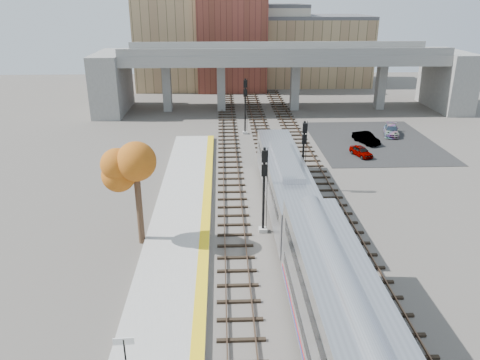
# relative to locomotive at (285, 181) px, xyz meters

# --- Properties ---
(ground) EXTENTS (160.00, 160.00, 0.00)m
(ground) POSITION_rel_locomotive_xyz_m (-1.00, -10.11, -2.28)
(ground) COLOR #47423D
(ground) RESTS_ON ground
(platform) EXTENTS (4.50, 60.00, 0.35)m
(platform) POSITION_rel_locomotive_xyz_m (-8.25, -10.11, -2.10)
(platform) COLOR #9E9E99
(platform) RESTS_ON ground
(yellow_strip) EXTENTS (0.70, 60.00, 0.01)m
(yellow_strip) POSITION_rel_locomotive_xyz_m (-6.35, -10.11, -1.92)
(yellow_strip) COLOR yellow
(yellow_strip) RESTS_ON platform
(tracks) EXTENTS (10.70, 95.00, 0.25)m
(tracks) POSITION_rel_locomotive_xyz_m (-0.07, 2.39, -2.20)
(tracks) COLOR black
(tracks) RESTS_ON ground
(overpass) EXTENTS (54.00, 12.00, 9.50)m
(overpass) POSITION_rel_locomotive_xyz_m (3.92, 34.89, 3.53)
(overpass) COLOR slate
(overpass) RESTS_ON ground
(buildings_far) EXTENTS (43.00, 21.00, 20.60)m
(buildings_far) POSITION_rel_locomotive_xyz_m (0.26, 56.46, 5.60)
(buildings_far) COLOR tan
(buildings_far) RESTS_ON ground
(parking_lot) EXTENTS (14.00, 18.00, 0.04)m
(parking_lot) POSITION_rel_locomotive_xyz_m (13.00, 17.89, -2.26)
(parking_lot) COLOR black
(parking_lot) RESTS_ON ground
(locomotive) EXTENTS (3.02, 19.05, 4.10)m
(locomotive) POSITION_rel_locomotive_xyz_m (0.00, 0.00, 0.00)
(locomotive) COLOR #A8AAB2
(locomotive) RESTS_ON ground
(signal_mast_near) EXTENTS (0.60, 0.64, 6.50)m
(signal_mast_near) POSITION_rel_locomotive_xyz_m (-2.10, -4.27, 0.84)
(signal_mast_near) COLOR #9E9E99
(signal_mast_near) RESTS_ON ground
(signal_mast_mid) EXTENTS (0.60, 0.64, 6.33)m
(signal_mast_mid) POSITION_rel_locomotive_xyz_m (2.00, 3.42, 0.72)
(signal_mast_mid) COLOR #9E9E99
(signal_mast_mid) RESTS_ON ground
(signal_mast_far) EXTENTS (0.60, 0.64, 6.86)m
(signal_mast_far) POSITION_rel_locomotive_xyz_m (-2.10, 21.73, 1.09)
(signal_mast_far) COLOR #9E9E99
(signal_mast_far) RESTS_ON ground
(station_sign) EXTENTS (0.90, 0.10, 2.27)m
(station_sign) POSITION_rel_locomotive_xyz_m (-9.36, -18.46, -0.30)
(station_sign) COLOR black
(station_sign) RESTS_ON platform
(tree) EXTENTS (3.60, 3.60, 7.25)m
(tree) POSITION_rel_locomotive_xyz_m (-10.74, -5.42, 3.10)
(tree) COLOR #382619
(tree) RESTS_ON ground
(car_a) EXTENTS (2.18, 3.37, 1.07)m
(car_a) POSITION_rel_locomotive_xyz_m (9.94, 12.53, -1.70)
(car_a) COLOR #99999E
(car_a) RESTS_ON parking_lot
(car_b) EXTENTS (2.57, 4.08, 1.27)m
(car_b) POSITION_rel_locomotive_xyz_m (11.81, 17.13, -1.60)
(car_b) COLOR #99999E
(car_b) RESTS_ON parking_lot
(car_c) EXTENTS (2.84, 4.57, 1.24)m
(car_c) POSITION_rel_locomotive_xyz_m (15.89, 20.32, -1.62)
(car_c) COLOR #99999E
(car_c) RESTS_ON parking_lot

